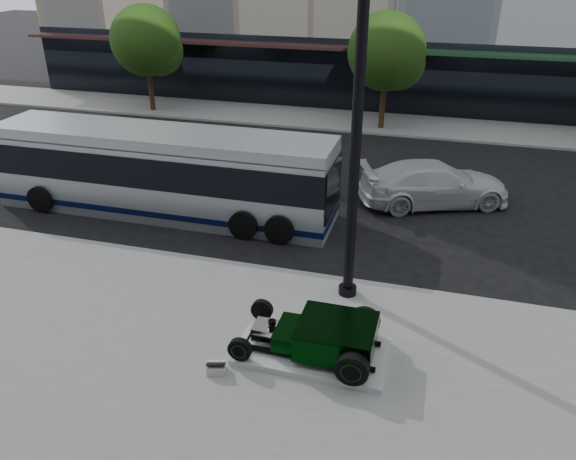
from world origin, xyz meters
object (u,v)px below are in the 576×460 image
(hot_rod, at_px, (327,336))
(transit_bus, at_px, (163,171))
(white_sedan, at_px, (434,184))
(lamppost, at_px, (355,150))

(hot_rod, relative_size, transit_bus, 0.27)
(hot_rod, distance_m, white_sedan, 9.86)
(lamppost, bearing_deg, transit_bus, 152.50)
(white_sedan, bearing_deg, transit_bus, 87.23)
(hot_rod, bearing_deg, lamppost, 90.23)
(lamppost, xyz_separation_m, white_sedan, (1.89, 6.96, -3.37))
(transit_bus, height_order, white_sedan, transit_bus)
(lamppost, distance_m, white_sedan, 7.96)
(hot_rod, relative_size, lamppost, 0.37)
(transit_bus, bearing_deg, white_sedan, 19.38)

